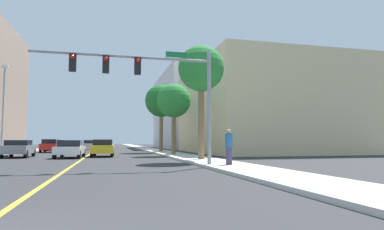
{
  "coord_description": "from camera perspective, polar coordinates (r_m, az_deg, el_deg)",
  "views": [
    {
      "loc": [
        1.9,
        -4.48,
        1.32
      ],
      "look_at": [
        7.02,
        16.04,
        2.99
      ],
      "focal_mm": 30.89,
      "sensor_mm": 36.0,
      "label": 1
    }
  ],
  "objects": [
    {
      "name": "traffic_signal_mast",
      "position": [
        16.57,
        -6.95,
        6.34
      ],
      "size": [
        8.74,
        0.36,
        5.87
      ],
      "color": "gray",
      "rests_on": "sidewalk_right"
    },
    {
      "name": "building_right_far",
      "position": [
        64.55,
        2.65,
        0.55
      ],
      "size": [
        17.95,
        24.51,
        14.03
      ],
      "primitive_type": "cube",
      "color": "silver",
      "rests_on": "ground"
    },
    {
      "name": "car_red",
      "position": [
        42.08,
        -23.31,
        -4.87
      ],
      "size": [
        1.86,
        4.23,
        1.53
      ],
      "rotation": [
        0.0,
        0.0,
        3.17
      ],
      "color": "red",
      "rests_on": "ground"
    },
    {
      "name": "palm_mid",
      "position": [
        30.05,
        -3.17,
        2.38
      ],
      "size": [
        3.08,
        3.08,
        6.38
      ],
      "color": "brown",
      "rests_on": "sidewalk_right"
    },
    {
      "name": "palm_near",
      "position": [
        22.17,
        1.58,
        7.79
      ],
      "size": [
        3.06,
        3.06,
        7.53
      ],
      "color": "brown",
      "rests_on": "sidewalk_right"
    },
    {
      "name": "building_right_near",
      "position": [
        40.26,
        12.07,
        0.85
      ],
      "size": [
        16.37,
        20.11,
        10.03
      ],
      "primitive_type": "cube",
      "color": "beige",
      "rests_on": "ground"
    },
    {
      "name": "palm_far",
      "position": [
        38.47,
        -5.31,
        2.38
      ],
      "size": [
        3.76,
        3.76,
        7.71
      ],
      "color": "brown",
      "rests_on": "sidewalk_right"
    },
    {
      "name": "car_white",
      "position": [
        27.89,
        -20.28,
        -5.47
      ],
      "size": [
        2.04,
        4.49,
        1.39
      ],
      "rotation": [
        0.0,
        0.0,
        -0.03
      ],
      "color": "white",
      "rests_on": "ground"
    },
    {
      "name": "car_gray",
      "position": [
        30.18,
        -27.78,
        -5.11
      ],
      "size": [
        2.03,
        4.19,
        1.39
      ],
      "rotation": [
        0.0,
        0.0,
        3.17
      ],
      "color": "slate",
      "rests_on": "ground"
    },
    {
      "name": "car_green",
      "position": [
        49.22,
        -22.41,
        -4.82
      ],
      "size": [
        1.91,
        4.39,
        1.48
      ],
      "rotation": [
        0.0,
        0.0,
        3.14
      ],
      "color": "#196638",
      "rests_on": "ground"
    },
    {
      "name": "sidewalk_left",
      "position": [
        47.49,
        -25.88,
        -5.57
      ],
      "size": [
        2.66,
        168.0,
        0.15
      ],
      "primitive_type": "cube",
      "color": "#9E9B93",
      "rests_on": "ground"
    },
    {
      "name": "ground",
      "position": [
        46.54,
        -16.43,
        -5.96
      ],
      "size": [
        192.0,
        192.0,
        0.0
      ],
      "primitive_type": "plane",
      "color": "#2D2D30"
    },
    {
      "name": "lane_marking_center",
      "position": [
        46.54,
        -16.43,
        -5.96
      ],
      "size": [
        0.16,
        144.0,
        0.01
      ],
      "primitive_type": "cube",
      "color": "yellow",
      "rests_on": "ground"
    },
    {
      "name": "car_silver",
      "position": [
        53.63,
        -17.28,
        -4.92
      ],
      "size": [
        2.0,
        4.06,
        1.47
      ],
      "rotation": [
        0.0,
        0.0,
        0.02
      ],
      "color": "#BCBCC1",
      "rests_on": "ground"
    },
    {
      "name": "street_lamp",
      "position": [
        32.29,
        -29.83,
        1.55
      ],
      "size": [
        0.56,
        0.28,
        7.65
      ],
      "color": "gray",
      "rests_on": "sidewalk_left"
    },
    {
      "name": "sidewalk_right",
      "position": [
        46.87,
        -6.85,
        -6.01
      ],
      "size": [
        2.66,
        168.0,
        0.15
      ],
      "primitive_type": "cube",
      "color": "beige",
      "rests_on": "ground"
    },
    {
      "name": "pedestrian",
      "position": [
        16.64,
        6.4,
        -5.47
      ],
      "size": [
        0.38,
        0.38,
        1.77
      ],
      "rotation": [
        0.0,
        0.0,
        3.26
      ],
      "color": "#3F3859",
      "rests_on": "sidewalk_right"
    },
    {
      "name": "car_yellow",
      "position": [
        29.29,
        -15.11,
        -5.46
      ],
      "size": [
        1.91,
        4.37,
        1.45
      ],
      "rotation": [
        0.0,
        0.0,
        -0.03
      ],
      "color": "gold",
      "rests_on": "ground"
    }
  ]
}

